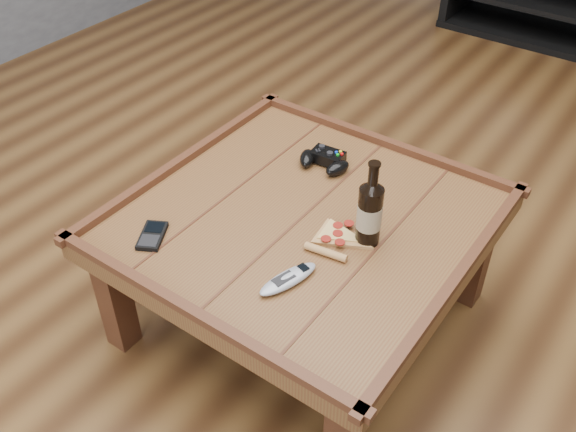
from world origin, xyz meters
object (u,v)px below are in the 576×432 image
Objects in this scene: coffee_table at (303,231)px; remote_control at (288,279)px; pizza_slice at (336,238)px; beer_bottle at (370,211)px; game_controller at (324,160)px; smartphone at (152,236)px; media_console at (567,2)px.

remote_control reaches higher than coffee_table.
coffee_table reaches higher than pizza_slice.
pizza_slice is at bearing -146.31° from beer_bottle.
game_controller reaches higher than smartphone.
beer_bottle is at bearing 88.07° from remote_control.
smartphone is (-0.43, -0.30, -0.00)m from pizza_slice.
coffee_table is 5.43× the size of game_controller.
remote_control is (0.12, -0.25, 0.07)m from coffee_table.
coffee_table is 0.29m from remote_control.
beer_bottle is 0.62m from smartphone.
pizza_slice reaches higher than smartphone.
game_controller is at bearing 109.73° from coffee_table.
beer_bottle is 0.30m from remote_control.
pizza_slice is (0.14, -2.78, 0.21)m from media_console.
game_controller is (-0.30, 0.24, -0.08)m from beer_bottle.
media_console is (0.00, 2.75, -0.15)m from coffee_table.
pizza_slice is 1.25× the size of remote_control.
media_console is 2.80m from pizza_slice.
game_controller is 1.39× the size of smartphone.
media_console is at bearing 94.38° from beer_bottle.
media_console is at bearing 55.84° from smartphone.
remote_control is at bearing -101.77° from pizza_slice.
smartphone is 0.43m from remote_control.
game_controller reaches higher than media_console.
smartphone is (-0.30, -0.33, 0.07)m from coffee_table.
pizza_slice is at bearing 102.65° from remote_control.
game_controller is at bearing -92.10° from media_console.
game_controller is at bearing 119.71° from pizza_slice.
beer_bottle is at bearing 25.15° from pizza_slice.
game_controller is at bearing 141.41° from beer_bottle.
pizza_slice is (-0.07, -0.05, -0.10)m from beer_bottle.
beer_bottle is 0.13m from pizza_slice.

